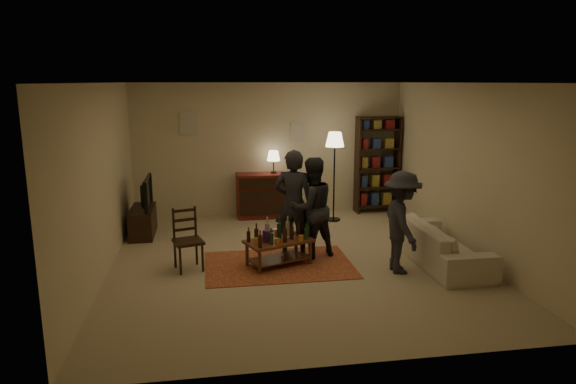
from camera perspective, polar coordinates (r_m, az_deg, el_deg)
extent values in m
plane|color=#C6B793|center=(7.99, 0.69, -7.70)|extent=(6.00, 6.00, 0.00)
plane|color=beige|center=(10.57, -2.10, 4.75)|extent=(5.50, 0.00, 5.50)
plane|color=beige|center=(7.67, -19.98, 1.17)|extent=(0.00, 6.00, 6.00)
plane|color=beige|center=(8.55, 19.21, 2.29)|extent=(0.00, 6.00, 6.00)
plane|color=beige|center=(4.79, 6.92, -4.51)|extent=(5.50, 0.00, 5.50)
plane|color=white|center=(7.52, 0.74, 12.05)|extent=(6.00, 6.00, 0.00)
cube|color=beige|center=(10.42, -10.94, 7.47)|extent=(0.35, 0.03, 0.45)
cube|color=beige|center=(10.60, 1.14, 6.68)|extent=(0.30, 0.03, 0.40)
cube|color=maroon|center=(7.83, -1.02, -8.09)|extent=(2.20, 1.50, 0.01)
cube|color=brown|center=(7.71, -1.04, -5.48)|extent=(1.10, 0.85, 0.04)
cube|color=brown|center=(7.79, -1.03, -7.39)|extent=(0.97, 0.72, 0.02)
cylinder|color=brown|center=(7.41, -3.17, -7.87)|extent=(0.05, 0.05, 0.36)
cylinder|color=brown|center=(7.81, 2.48, -6.79)|extent=(0.05, 0.05, 0.36)
cylinder|color=brown|center=(7.76, -4.57, -6.95)|extent=(0.05, 0.05, 0.36)
cylinder|color=brown|center=(8.14, 0.91, -5.98)|extent=(0.05, 0.05, 0.36)
cylinder|color=#C8792E|center=(7.48, -3.61, -5.48)|extent=(0.07, 0.07, 0.10)
cylinder|color=#C8792E|center=(7.48, -1.20, -5.50)|extent=(0.07, 0.07, 0.09)
cylinder|color=#C8792E|center=(7.88, -1.28, -4.52)|extent=(0.07, 0.07, 0.11)
cylinder|color=#C8792E|center=(7.62, 1.41, -5.17)|extent=(0.07, 0.07, 0.09)
cube|color=#643187|center=(7.61, -2.30, -4.85)|extent=(0.17, 0.16, 0.18)
cylinder|color=gray|center=(7.74, -0.18, -5.15)|extent=(0.12, 0.12, 0.03)
cube|color=black|center=(7.65, -11.04, -5.43)|extent=(0.50, 0.50, 0.04)
cylinder|color=black|center=(7.54, -11.87, -7.52)|extent=(0.04, 0.04, 0.42)
cylinder|color=black|center=(7.61, -9.47, -7.22)|extent=(0.04, 0.04, 0.42)
cylinder|color=black|center=(7.84, -12.44, -6.77)|extent=(0.04, 0.04, 0.42)
cylinder|color=black|center=(7.91, -10.12, -6.49)|extent=(0.04, 0.04, 0.42)
cube|color=black|center=(7.73, -11.42, -3.26)|extent=(0.32, 0.12, 0.48)
cube|color=black|center=(9.60, -15.81, -3.19)|extent=(0.40, 1.00, 0.50)
imported|color=black|center=(9.47, -15.88, -0.10)|extent=(0.13, 0.97, 0.56)
cube|color=maroon|center=(10.43, -2.96, -0.39)|extent=(1.00, 0.48, 0.90)
cube|color=black|center=(10.24, -2.79, -1.94)|extent=(0.92, 0.02, 0.22)
cube|color=black|center=(10.18, -2.80, -0.52)|extent=(0.92, 0.02, 0.22)
cube|color=black|center=(10.13, -2.82, 0.91)|extent=(0.92, 0.02, 0.22)
cylinder|color=black|center=(10.37, -1.61, 2.20)|extent=(0.12, 0.12, 0.04)
cylinder|color=black|center=(10.35, -1.61, 2.91)|extent=(0.02, 0.02, 0.22)
cone|color=#FFE5B2|center=(10.32, -1.62, 4.06)|extent=(0.26, 0.26, 0.20)
cube|color=black|center=(10.79, 7.72, 2.91)|extent=(0.04, 0.34, 2.00)
cube|color=black|center=(11.07, 11.99, 2.99)|extent=(0.04, 0.34, 2.00)
cube|color=black|center=(11.08, 9.72, -1.39)|extent=(0.90, 0.34, 0.03)
cube|color=black|center=(11.00, 9.79, 0.64)|extent=(0.90, 0.34, 0.03)
cube|color=black|center=(10.93, 9.87, 2.70)|extent=(0.90, 0.34, 0.03)
cube|color=black|center=(10.87, 9.95, 4.78)|extent=(0.90, 0.34, 0.03)
cube|color=black|center=(10.83, 10.02, 6.87)|extent=(0.90, 0.34, 0.03)
cube|color=black|center=(10.81, 10.07, 8.19)|extent=(0.90, 0.34, 0.03)
cube|color=maroon|center=(10.96, 8.26, -0.71)|extent=(0.12, 0.22, 0.26)
cube|color=navy|center=(11.04, 9.50, -0.66)|extent=(0.15, 0.22, 0.26)
cube|color=olive|center=(11.12, 10.82, -0.61)|extent=(0.18, 0.22, 0.26)
cube|color=navy|center=(10.88, 8.32, 1.29)|extent=(0.12, 0.22, 0.24)
cube|color=olive|center=(10.96, 9.57, 1.32)|extent=(0.15, 0.22, 0.24)
cube|color=maroon|center=(11.05, 10.90, 1.36)|extent=(0.18, 0.22, 0.24)
cube|color=olive|center=(10.81, 8.39, 3.32)|extent=(0.12, 0.22, 0.22)
cube|color=maroon|center=(10.89, 9.64, 3.34)|extent=(0.15, 0.22, 0.22)
cube|color=navy|center=(10.98, 10.98, 3.36)|extent=(0.18, 0.22, 0.22)
cube|color=maroon|center=(10.76, 8.45, 5.37)|extent=(0.12, 0.22, 0.20)
cube|color=navy|center=(10.84, 9.72, 5.38)|extent=(0.15, 0.22, 0.20)
cube|color=olive|center=(10.93, 11.06, 5.38)|extent=(0.18, 0.22, 0.20)
cube|color=navy|center=(10.72, 8.52, 7.44)|extent=(0.12, 0.22, 0.18)
cube|color=olive|center=(10.80, 9.79, 7.43)|extent=(0.15, 0.22, 0.18)
cube|color=maroon|center=(10.89, 11.15, 7.42)|extent=(0.18, 0.22, 0.18)
cylinder|color=black|center=(10.31, 5.06, -3.06)|extent=(0.28, 0.28, 0.03)
cylinder|color=black|center=(10.13, 5.14, 1.14)|extent=(0.03, 0.03, 1.57)
cone|color=#FFE5B2|center=(10.01, 5.23, 5.85)|extent=(0.36, 0.36, 0.28)
imported|color=beige|center=(8.19, 16.61, -5.48)|extent=(0.81, 2.08, 0.61)
imported|color=#23232A|center=(8.00, 0.62, -1.31)|extent=(0.73, 0.60, 1.70)
imported|color=#23232A|center=(7.99, 2.61, -1.77)|extent=(0.92, 0.81, 1.59)
imported|color=#292931|center=(7.53, 12.52, -3.32)|extent=(0.60, 0.99, 1.49)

